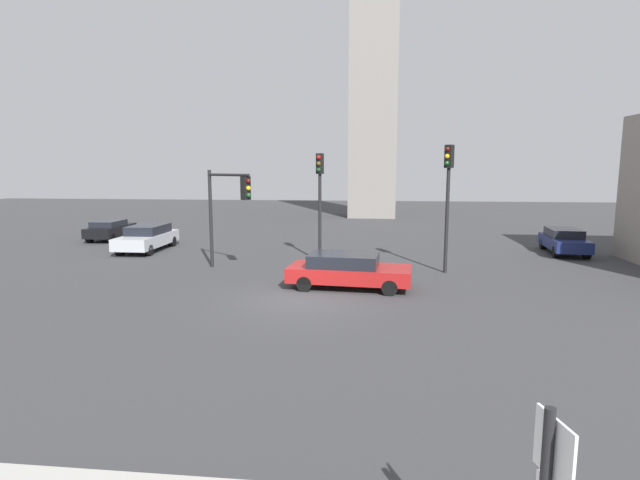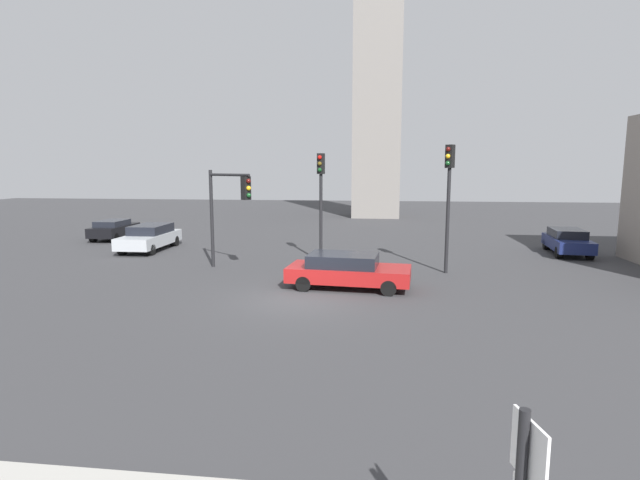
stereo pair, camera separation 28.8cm
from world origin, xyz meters
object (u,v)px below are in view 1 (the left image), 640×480
(car_1, at_px, (348,270))
(car_4, at_px, (110,229))
(traffic_light_1, at_px, (228,199))
(traffic_light_2, at_px, (448,185))
(traffic_light_0, at_px, (320,187))
(car_3, at_px, (564,240))
(car_0, at_px, (147,237))

(car_1, bearing_deg, car_4, 149.97)
(traffic_light_1, bearing_deg, car_4, 179.15)
(traffic_light_1, bearing_deg, car_1, 14.66)
(traffic_light_2, distance_m, car_4, 22.25)
(car_1, bearing_deg, traffic_light_0, 112.83)
(car_3, distance_m, car_4, 27.80)
(car_0, bearing_deg, traffic_light_0, 75.98)
(traffic_light_1, bearing_deg, traffic_light_2, 43.72)
(traffic_light_0, bearing_deg, car_0, -92.44)
(traffic_light_0, distance_m, traffic_light_1, 4.74)
(traffic_light_1, xyz_separation_m, traffic_light_2, (9.71, 0.80, 0.64))
(traffic_light_0, distance_m, car_0, 10.89)
(traffic_light_0, xyz_separation_m, car_0, (-10.19, 2.40, -2.98))
(traffic_light_0, bearing_deg, traffic_light_1, -43.22)
(traffic_light_0, relative_size, traffic_light_1, 1.17)
(traffic_light_0, height_order, car_0, traffic_light_0)
(traffic_light_0, height_order, car_4, traffic_light_0)
(car_3, bearing_deg, car_0, -80.53)
(traffic_light_0, distance_m, traffic_light_2, 6.21)
(traffic_light_1, bearing_deg, traffic_light_0, 74.98)
(traffic_light_2, bearing_deg, traffic_light_1, -51.06)
(car_3, height_order, car_4, car_3)
(traffic_light_0, xyz_separation_m, car_1, (1.67, -5.26, -3.03))
(traffic_light_2, distance_m, car_1, 6.24)
(car_0, xyz_separation_m, car_4, (-4.36, 3.79, -0.07))
(traffic_light_0, bearing_deg, car_4, -102.24)
(traffic_light_1, distance_m, car_3, 18.39)
(traffic_light_1, xyz_separation_m, car_0, (-6.37, 5.17, -2.52))
(traffic_light_0, relative_size, car_0, 1.12)
(traffic_light_1, xyz_separation_m, car_1, (5.49, -2.49, -2.57))
(traffic_light_0, relative_size, traffic_light_2, 0.95)
(traffic_light_2, height_order, car_4, traffic_light_2)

